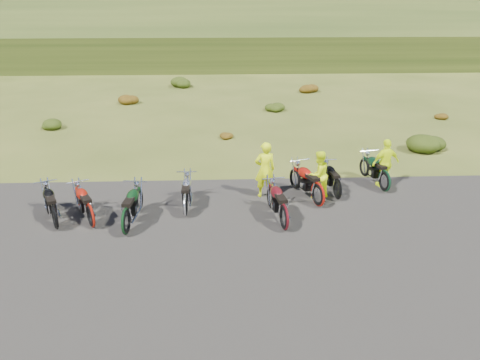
{
  "coord_description": "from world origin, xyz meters",
  "views": [
    {
      "loc": [
        -0.6,
        -11.79,
        6.38
      ],
      "look_at": [
        -0.03,
        1.49,
        1.01
      ],
      "focal_mm": 35.0,
      "sensor_mm": 36.0,
      "label": 1
    }
  ],
  "objects_px": {
    "motorcycle_7": "(383,192)",
    "person_middle": "(265,171)",
    "motorcycle_3": "(186,216)",
    "motorcycle_0": "(57,229)"
  },
  "relations": [
    {
      "from": "person_middle",
      "to": "motorcycle_0",
      "type": "bearing_deg",
      "value": 10.47
    },
    {
      "from": "person_middle",
      "to": "motorcycle_3",
      "type": "bearing_deg",
      "value": 20.41
    },
    {
      "from": "motorcycle_3",
      "to": "person_middle",
      "type": "relative_size",
      "value": 1.06
    },
    {
      "from": "motorcycle_3",
      "to": "person_middle",
      "type": "height_order",
      "value": "person_middle"
    },
    {
      "from": "motorcycle_0",
      "to": "motorcycle_7",
      "type": "height_order",
      "value": "motorcycle_7"
    },
    {
      "from": "motorcycle_7",
      "to": "person_middle",
      "type": "xyz_separation_m",
      "value": [
        -4.12,
        -0.23,
        0.94
      ]
    },
    {
      "from": "motorcycle_7",
      "to": "person_middle",
      "type": "bearing_deg",
      "value": 82.04
    },
    {
      "from": "person_middle",
      "to": "motorcycle_7",
      "type": "bearing_deg",
      "value": 175.42
    },
    {
      "from": "motorcycle_0",
      "to": "motorcycle_3",
      "type": "xyz_separation_m",
      "value": [
        3.67,
        0.69,
        0.0
      ]
    },
    {
      "from": "motorcycle_0",
      "to": "motorcycle_7",
      "type": "xyz_separation_m",
      "value": [
        10.33,
        2.29,
        0.0
      ]
    }
  ]
}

